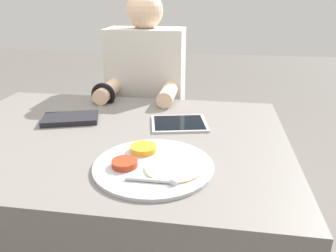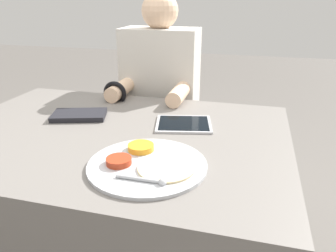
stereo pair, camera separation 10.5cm
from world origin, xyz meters
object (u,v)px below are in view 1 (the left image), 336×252
(tablet_device, at_px, (179,123))
(person_diner, at_px, (147,119))
(thali_tray, at_px, (153,165))
(red_notebook, at_px, (71,119))

(tablet_device, relative_size, person_diner, 0.20)
(thali_tray, height_order, tablet_device, thali_tray)
(red_notebook, height_order, tablet_device, red_notebook)
(person_diner, bearing_deg, thali_tray, -76.42)
(red_notebook, relative_size, tablet_device, 0.99)
(thali_tray, relative_size, tablet_device, 1.45)
(tablet_device, distance_m, person_diner, 0.55)
(thali_tray, xyz_separation_m, person_diner, (-0.19, 0.80, -0.17))
(tablet_device, bearing_deg, red_notebook, -176.28)
(red_notebook, bearing_deg, thali_tray, -38.68)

